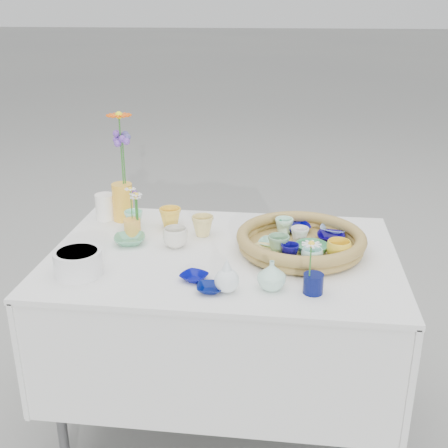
# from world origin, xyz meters

# --- Properties ---
(ground) EXTENTS (80.00, 80.00, 0.00)m
(ground) POSITION_xyz_m (0.00, 0.00, 0.00)
(ground) COLOR gray
(display_table) EXTENTS (1.26, 0.86, 0.77)m
(display_table) POSITION_xyz_m (0.00, 0.00, 0.00)
(display_table) COLOR white
(display_table) RESTS_ON ground
(wicker_tray) EXTENTS (0.47, 0.47, 0.08)m
(wicker_tray) POSITION_xyz_m (0.28, 0.05, 0.80)
(wicker_tray) COLOR brown
(wicker_tray) RESTS_ON display_table
(tray_ceramic_0) EXTENTS (0.14, 0.14, 0.03)m
(tray_ceramic_0) POSITION_xyz_m (0.26, 0.20, 0.80)
(tray_ceramic_0) COLOR #000064
(tray_ceramic_0) RESTS_ON wicker_tray
(tray_ceramic_1) EXTENTS (0.10, 0.10, 0.03)m
(tray_ceramic_1) POSITION_xyz_m (0.39, 0.12, 0.80)
(tray_ceramic_1) COLOR #08004C
(tray_ceramic_1) RESTS_ON wicker_tray
(tray_ceramic_2) EXTENTS (0.10, 0.10, 0.07)m
(tray_ceramic_2) POSITION_xyz_m (0.41, -0.04, 0.82)
(tray_ceramic_2) COLOR yellow
(tray_ceramic_2) RESTS_ON wicker_tray
(tray_ceramic_3) EXTENTS (0.13, 0.13, 0.04)m
(tray_ceramic_3) POSITION_xyz_m (0.32, -0.01, 0.80)
(tray_ceramic_3) COLOR #4FA46F
(tray_ceramic_3) RESTS_ON wicker_tray
(tray_ceramic_4) EXTENTS (0.10, 0.10, 0.07)m
(tray_ceramic_4) POSITION_xyz_m (0.20, -0.03, 0.82)
(tray_ceramic_4) COLOR #75A77D
(tray_ceramic_4) RESTS_ON wicker_tray
(tray_ceramic_5) EXTENTS (0.12, 0.12, 0.02)m
(tray_ceramic_5) POSITION_xyz_m (0.17, 0.04, 0.79)
(tray_ceramic_5) COLOR #89CDAE
(tray_ceramic_5) RESTS_ON wicker_tray
(tray_ceramic_6) EXTENTS (0.08, 0.08, 0.07)m
(tray_ceramic_6) POSITION_xyz_m (0.22, 0.16, 0.82)
(tray_ceramic_6) COLOR #C1FBDD
(tray_ceramic_6) RESTS_ON wicker_tray
(tray_ceramic_7) EXTENTS (0.08, 0.08, 0.06)m
(tray_ceramic_7) POSITION_xyz_m (0.28, 0.08, 0.81)
(tray_ceramic_7) COLOR silver
(tray_ceramic_7) RESTS_ON wicker_tray
(tray_ceramic_8) EXTENTS (0.14, 0.14, 0.03)m
(tray_ceramic_8) POSITION_xyz_m (0.41, 0.20, 0.80)
(tray_ceramic_8) COLOR #7293D0
(tray_ceramic_8) RESTS_ON wicker_tray
(tray_ceramic_9) EXTENTS (0.07, 0.07, 0.06)m
(tray_ceramic_9) POSITION_xyz_m (0.24, -0.07, 0.81)
(tray_ceramic_9) COLOR #0D096C
(tray_ceramic_9) RESTS_ON wicker_tray
(tray_ceramic_10) EXTENTS (0.13, 0.13, 0.03)m
(tray_ceramic_10) POSITION_xyz_m (0.15, -0.04, 0.80)
(tray_ceramic_10) COLOR #D9C16B
(tray_ceramic_10) RESTS_ON wicker_tray
(tray_ceramic_11) EXTENTS (0.09, 0.09, 0.06)m
(tray_ceramic_11) POSITION_xyz_m (0.32, -0.10, 0.81)
(tray_ceramic_11) COLOR #ABE1D8
(tray_ceramic_11) RESTS_ON wicker_tray
(tray_ceramic_12) EXTENTS (0.08, 0.08, 0.05)m
(tray_ceramic_12) POSITION_xyz_m (0.22, 0.17, 0.81)
(tray_ceramic_12) COLOR #49A873
(tray_ceramic_12) RESTS_ON wicker_tray
(loose_ceramic_0) EXTENTS (0.11, 0.11, 0.08)m
(loose_ceramic_0) POSITION_xyz_m (-0.24, 0.22, 0.81)
(loose_ceramic_0) COLOR yellow
(loose_ceramic_0) RESTS_ON display_table
(loose_ceramic_1) EXTENTS (0.11, 0.11, 0.08)m
(loose_ceramic_1) POSITION_xyz_m (-0.10, 0.15, 0.81)
(loose_ceramic_1) COLOR #E2CC74
(loose_ceramic_1) RESTS_ON display_table
(loose_ceramic_2) EXTENTS (0.14, 0.14, 0.03)m
(loose_ceramic_2) POSITION_xyz_m (-0.36, 0.04, 0.78)
(loose_ceramic_2) COLOR #5BA57B
(loose_ceramic_2) RESTS_ON display_table
(loose_ceramic_3) EXTENTS (0.12, 0.12, 0.07)m
(loose_ceramic_3) POSITION_xyz_m (-0.18, 0.03, 0.80)
(loose_ceramic_3) COLOR silver
(loose_ceramic_3) RESTS_ON display_table
(loose_ceramic_4) EXTENTS (0.12, 0.12, 0.02)m
(loose_ceramic_4) POSITION_xyz_m (-0.07, -0.23, 0.78)
(loose_ceramic_4) COLOR #010574
(loose_ceramic_4) RESTS_ON display_table
(loose_ceramic_5) EXTENTS (0.08, 0.08, 0.07)m
(loose_ceramic_5) POSITION_xyz_m (-0.39, 0.21, 0.80)
(loose_ceramic_5) COLOR #95EFCA
(loose_ceramic_5) RESTS_ON display_table
(loose_ceramic_6) EXTENTS (0.09, 0.09, 0.02)m
(loose_ceramic_6) POSITION_xyz_m (-0.01, -0.30, 0.78)
(loose_ceramic_6) COLOR #000C55
(loose_ceramic_6) RESTS_ON display_table
(fluted_bowl) EXTENTS (0.18, 0.18, 0.08)m
(fluted_bowl) POSITION_xyz_m (-0.46, -0.23, 0.81)
(fluted_bowl) COLOR white
(fluted_bowl) RESTS_ON display_table
(bud_vase_paleblue) EXTENTS (0.10, 0.10, 0.12)m
(bud_vase_paleblue) POSITION_xyz_m (0.05, -0.29, 0.83)
(bud_vase_paleblue) COLOR white
(bud_vase_paleblue) RESTS_ON display_table
(bud_vase_seafoam) EXTENTS (0.12, 0.12, 0.10)m
(bud_vase_seafoam) POSITION_xyz_m (0.19, -0.26, 0.81)
(bud_vase_seafoam) COLOR #B1E2CC
(bud_vase_seafoam) RESTS_ON display_table
(bud_vase_cobalt) EXTENTS (0.08, 0.08, 0.06)m
(bud_vase_cobalt) POSITION_xyz_m (0.32, -0.27, 0.80)
(bud_vase_cobalt) COLOR #060C48
(bud_vase_cobalt) RESTS_ON display_table
(single_daisy) EXTENTS (0.08, 0.08, 0.13)m
(single_daisy) POSITION_xyz_m (0.30, -0.28, 0.88)
(single_daisy) COLOR white
(single_daisy) RESTS_ON bud_vase_cobalt
(tall_vase_yellow) EXTENTS (0.09, 0.09, 0.16)m
(tall_vase_yellow) POSITION_xyz_m (-0.46, 0.28, 0.84)
(tall_vase_yellow) COLOR yellow
(tall_vase_yellow) RESTS_ON display_table
(gerbera) EXTENTS (0.15, 0.15, 0.30)m
(gerbera) POSITION_xyz_m (-0.45, 0.28, 1.06)
(gerbera) COLOR #FF5405
(gerbera) RESTS_ON tall_vase_yellow
(hydrangea) EXTENTS (0.07, 0.07, 0.25)m
(hydrangea) POSITION_xyz_m (-0.44, 0.29, 1.01)
(hydrangea) COLOR #504C96
(hydrangea) RESTS_ON tall_vase_yellow
(white_pitcher) EXTENTS (0.13, 0.11, 0.11)m
(white_pitcher) POSITION_xyz_m (-0.53, 0.28, 0.82)
(white_pitcher) COLOR white
(white_pitcher) RESTS_ON display_table
(daisy_cup) EXTENTS (0.07, 0.07, 0.07)m
(daisy_cup) POSITION_xyz_m (-0.37, 0.11, 0.80)
(daisy_cup) COLOR #FFB445
(daisy_cup) RESTS_ON display_table
(daisy_posy) EXTENTS (0.09, 0.09, 0.13)m
(daisy_posy) POSITION_xyz_m (-0.36, 0.13, 0.90)
(daisy_posy) COLOR white
(daisy_posy) RESTS_ON daisy_cup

